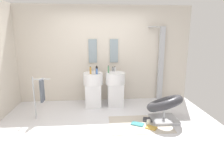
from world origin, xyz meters
TOP-DOWN VIEW (x-y plane):
  - ground_plane at (0.00, 0.00)m, footprint 4.80×3.60m
  - rear_partition at (0.00, 1.65)m, footprint 4.80×0.10m
  - pedestal_sink_left at (-0.29, 1.14)m, footprint 0.50×0.50m
  - pedestal_sink_right at (0.29, 1.14)m, footprint 0.50×0.50m
  - vanity_mirror_left at (-0.29, 1.58)m, footprint 0.22×0.03m
  - vanity_mirror_right at (0.29, 1.58)m, footprint 0.22×0.03m
  - shower_column at (1.59, 1.53)m, footprint 0.49×0.24m
  - lounge_chair at (1.24, 0.15)m, footprint 1.10×1.10m
  - towel_rack at (-1.41, 0.48)m, footprint 0.37×0.22m
  - area_rug at (0.69, 0.02)m, footprint 1.26×0.82m
  - magazine_teal at (0.64, -0.00)m, footprint 0.30×0.27m
  - magazine_charcoal at (0.91, 0.16)m, footprint 0.26×0.24m
  - magazine_ochre at (0.88, -0.18)m, footprint 0.26×0.25m
  - coffee_mug at (0.86, -0.02)m, footprint 0.08×0.08m
  - soap_bottle_black at (-0.19, 1.05)m, footprint 0.06×0.06m
  - soap_bottle_green at (0.11, 1.13)m, footprint 0.04×0.04m
  - soap_bottle_amber at (-0.34, 1.03)m, footprint 0.05×0.05m
  - soap_bottle_white at (0.29, 1.32)m, footprint 0.05×0.05m
  - soap_bottle_blue at (-0.19, 1.00)m, footprint 0.05×0.05m
  - soap_bottle_grey at (0.23, 1.31)m, footprint 0.05×0.05m

SIDE VIEW (x-z plane):
  - ground_plane at x=0.00m, z-range -0.04..0.00m
  - area_rug at x=0.69m, z-range 0.00..0.01m
  - magazine_teal at x=0.64m, z-range 0.01..0.03m
  - magazine_ochre at x=0.88m, z-range 0.01..0.03m
  - magazine_charcoal at x=0.91m, z-range 0.01..0.04m
  - coffee_mug at x=0.86m, z-range 0.01..0.11m
  - lounge_chair at x=1.24m, z-range 0.03..0.67m
  - pedestal_sink_left at x=-0.29m, z-range 0.00..0.98m
  - pedestal_sink_right at x=0.29m, z-range 0.00..0.98m
  - towel_rack at x=-1.41m, z-range 0.15..1.10m
  - soap_bottle_grey at x=0.23m, z-range 0.87..1.00m
  - soap_bottle_white at x=0.29m, z-range 0.87..1.00m
  - soap_bottle_blue at x=-0.19m, z-range 0.87..1.03m
  - soap_bottle_green at x=0.11m, z-range 0.87..1.06m
  - soap_bottle_amber at x=-0.34m, z-range 0.87..1.07m
  - soap_bottle_black at x=-0.19m, z-range 0.87..1.07m
  - shower_column at x=1.59m, z-range 0.05..2.10m
  - rear_partition at x=0.00m, z-range 0.00..2.60m
  - vanity_mirror_left at x=-0.29m, z-range 1.08..1.71m
  - vanity_mirror_right at x=0.29m, z-range 1.08..1.71m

